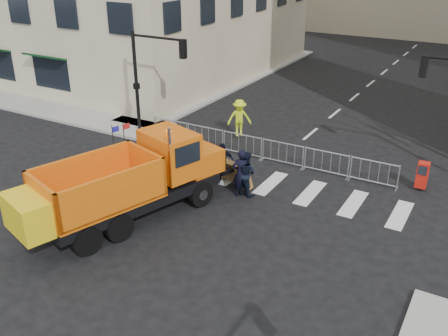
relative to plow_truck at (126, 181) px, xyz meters
The scene contains 10 objects.
ground 3.01m from the plow_truck, ahead, with size 120.00×120.00×0.00m, color black.
sidewalk_back 8.90m from the plow_truck, 73.03° to the left, with size 64.00×5.00×0.15m, color gray.
traffic_light_left 9.24m from the plow_truck, 126.36° to the left, with size 0.18×0.18×5.40m, color black.
crowd_barriers 7.77m from the plow_truck, 76.42° to the left, with size 12.60×0.60×1.10m, color #9EA0A5, non-canonical shape.
plow_truck is the anchor object (origin of this frame).
cop_a 4.67m from the plow_truck, 54.75° to the left, with size 0.73×0.48×2.00m, color black.
cop_b 4.88m from the plow_truck, 55.02° to the left, with size 0.91×0.71×1.87m, color black.
cop_c 4.91m from the plow_truck, 74.28° to the left, with size 0.99×0.41×1.69m, color black.
worker 9.44m from the plow_truck, 92.80° to the left, with size 1.25×0.72×1.94m, color #CDE61B.
newspaper_box 11.96m from the plow_truck, 41.70° to the left, with size 0.45×0.40×1.10m, color red.
Camera 1 is at (8.56, -12.05, 9.47)m, focal length 40.00 mm.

